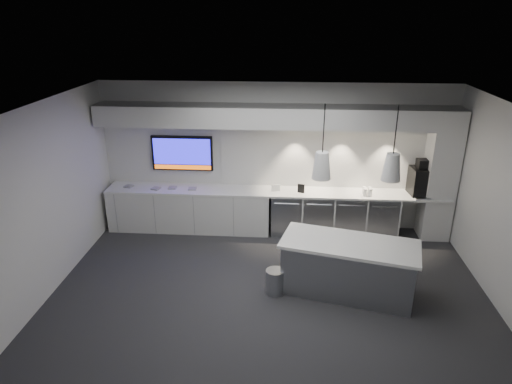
# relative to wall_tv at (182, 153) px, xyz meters

# --- Properties ---
(floor) EXTENTS (7.00, 7.00, 0.00)m
(floor) POSITION_rel_wall_tv_xyz_m (1.90, -2.45, -1.56)
(floor) COLOR #29292B
(floor) RESTS_ON ground
(ceiling) EXTENTS (7.00, 7.00, 0.00)m
(ceiling) POSITION_rel_wall_tv_xyz_m (1.90, -2.45, 1.44)
(ceiling) COLOR black
(ceiling) RESTS_ON wall_back
(wall_back) EXTENTS (7.00, 0.00, 7.00)m
(wall_back) POSITION_rel_wall_tv_xyz_m (1.90, 0.05, -0.06)
(wall_back) COLOR silver
(wall_back) RESTS_ON floor
(wall_front) EXTENTS (7.00, 0.00, 7.00)m
(wall_front) POSITION_rel_wall_tv_xyz_m (1.90, -4.95, -0.06)
(wall_front) COLOR silver
(wall_front) RESTS_ON floor
(wall_left) EXTENTS (0.00, 7.00, 7.00)m
(wall_left) POSITION_rel_wall_tv_xyz_m (-1.60, -2.45, -0.06)
(wall_left) COLOR silver
(wall_left) RESTS_ON floor
(wall_right) EXTENTS (0.00, 7.00, 7.00)m
(wall_right) POSITION_rel_wall_tv_xyz_m (5.40, -2.45, -0.06)
(wall_right) COLOR silver
(wall_right) RESTS_ON floor
(back_counter) EXTENTS (6.80, 0.65, 0.04)m
(back_counter) POSITION_rel_wall_tv_xyz_m (1.90, -0.27, -0.68)
(back_counter) COLOR white
(back_counter) RESTS_ON left_base_cabinets
(left_base_cabinets) EXTENTS (3.30, 0.63, 0.86)m
(left_base_cabinets) POSITION_rel_wall_tv_xyz_m (0.15, -0.27, -1.13)
(left_base_cabinets) COLOR silver
(left_base_cabinets) RESTS_ON floor
(fridge_unit_a) EXTENTS (0.60, 0.61, 0.85)m
(fridge_unit_a) POSITION_rel_wall_tv_xyz_m (2.15, -0.27, -1.13)
(fridge_unit_a) COLOR #979BA0
(fridge_unit_a) RESTS_ON floor
(fridge_unit_b) EXTENTS (0.60, 0.61, 0.85)m
(fridge_unit_b) POSITION_rel_wall_tv_xyz_m (2.78, -0.27, -1.13)
(fridge_unit_b) COLOR #979BA0
(fridge_unit_b) RESTS_ON floor
(fridge_unit_c) EXTENTS (0.60, 0.61, 0.85)m
(fridge_unit_c) POSITION_rel_wall_tv_xyz_m (3.41, -0.27, -1.13)
(fridge_unit_c) COLOR #979BA0
(fridge_unit_c) RESTS_ON floor
(fridge_unit_d) EXTENTS (0.60, 0.61, 0.85)m
(fridge_unit_d) POSITION_rel_wall_tv_xyz_m (4.04, -0.27, -1.13)
(fridge_unit_d) COLOR #979BA0
(fridge_unit_d) RESTS_ON floor
(backsplash) EXTENTS (4.60, 0.03, 1.30)m
(backsplash) POSITION_rel_wall_tv_xyz_m (3.10, 0.03, -0.01)
(backsplash) COLOR silver
(backsplash) RESTS_ON wall_back
(soffit) EXTENTS (6.90, 0.60, 0.40)m
(soffit) POSITION_rel_wall_tv_xyz_m (1.90, -0.25, 0.84)
(soffit) COLOR silver
(soffit) RESTS_ON wall_back
(column) EXTENTS (0.55, 0.55, 2.60)m
(column) POSITION_rel_wall_tv_xyz_m (5.10, -0.25, -0.26)
(column) COLOR silver
(column) RESTS_ON floor
(wall_tv) EXTENTS (1.25, 0.07, 0.72)m
(wall_tv) POSITION_rel_wall_tv_xyz_m (0.00, 0.00, 0.00)
(wall_tv) COLOR black
(wall_tv) RESTS_ON wall_back
(island) EXTENTS (2.27, 1.39, 0.90)m
(island) POSITION_rel_wall_tv_xyz_m (3.15, -2.40, -1.11)
(island) COLOR #979BA0
(island) RESTS_ON floor
(bin) EXTENTS (0.39, 0.39, 0.42)m
(bin) POSITION_rel_wall_tv_xyz_m (1.99, -2.51, -1.35)
(bin) COLOR #979BA0
(bin) RESTS_ON floor
(coffee_machine) EXTENTS (0.43, 0.59, 0.71)m
(coffee_machine) POSITION_rel_wall_tv_xyz_m (4.74, -0.25, -0.37)
(coffee_machine) COLOR black
(coffee_machine) RESTS_ON back_counter
(sign_black) EXTENTS (0.14, 0.06, 0.18)m
(sign_black) POSITION_rel_wall_tv_xyz_m (2.43, -0.35, -0.57)
(sign_black) COLOR black
(sign_black) RESTS_ON back_counter
(sign_white) EXTENTS (0.18, 0.07, 0.14)m
(sign_white) POSITION_rel_wall_tv_xyz_m (1.93, -0.30, -0.59)
(sign_white) COLOR white
(sign_white) RESTS_ON back_counter
(cup_cluster) EXTENTS (0.18, 0.18, 0.15)m
(cup_cluster) POSITION_rel_wall_tv_xyz_m (3.72, -0.38, -0.58)
(cup_cluster) COLOR white
(cup_cluster) RESTS_ON back_counter
(tray_a) EXTENTS (0.20, 0.20, 0.02)m
(tray_a) POSITION_rel_wall_tv_xyz_m (-1.09, -0.28, -0.65)
(tray_a) COLOR gray
(tray_a) RESTS_ON back_counter
(tray_b) EXTENTS (0.20, 0.20, 0.02)m
(tray_b) POSITION_rel_wall_tv_xyz_m (-0.50, -0.36, -0.65)
(tray_b) COLOR gray
(tray_b) RESTS_ON back_counter
(tray_c) EXTENTS (0.16, 0.16, 0.02)m
(tray_c) POSITION_rel_wall_tv_xyz_m (-0.18, -0.29, -0.65)
(tray_c) COLOR gray
(tray_c) RESTS_ON back_counter
(tray_d) EXTENTS (0.17, 0.17, 0.02)m
(tray_d) POSITION_rel_wall_tv_xyz_m (0.24, -0.32, -0.65)
(tray_d) COLOR gray
(tray_d) RESTS_ON back_counter
(pendant_left) EXTENTS (0.28, 0.28, 1.10)m
(pendant_left) POSITION_rel_wall_tv_xyz_m (2.65, -2.40, 0.59)
(pendant_left) COLOR silver
(pendant_left) RESTS_ON ceiling
(pendant_right) EXTENTS (0.28, 0.28, 1.10)m
(pendant_right) POSITION_rel_wall_tv_xyz_m (3.65, -2.40, 0.59)
(pendant_right) COLOR silver
(pendant_right) RESTS_ON ceiling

